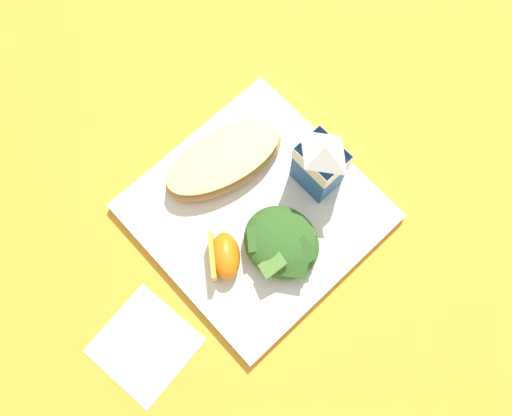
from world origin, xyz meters
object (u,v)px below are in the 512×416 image
Objects in this scene: milk_carton at (320,162)px; paper_napkin at (145,345)px; white_plate at (256,212)px; cheesy_pizza_bread at (224,161)px; green_salad_pile at (282,243)px; orange_wedge_front at (224,256)px.

milk_carton is 0.32m from paper_napkin.
cheesy_pizza_bread is at bearing 171.30° from white_plate.
green_salad_pile is 0.96× the size of paper_napkin.
milk_carton is 1.00× the size of paper_napkin.
milk_carton reaches higher than paper_napkin.
white_plate reaches higher than paper_napkin.
orange_wedge_front is (-0.04, -0.06, -0.00)m from green_salad_pile.
paper_napkin is (0.01, -0.15, -0.03)m from orange_wedge_front.
milk_carton is (-0.04, 0.10, 0.04)m from green_salad_pile.
milk_carton reaches higher than cheesy_pizza_bread.
white_plate is 0.22m from paper_napkin.
milk_carton is (0.02, 0.09, 0.07)m from white_plate.
milk_carton is (0.10, 0.08, 0.04)m from cheesy_pizza_bread.
green_salad_pile is at bearing -70.06° from milk_carton.
orange_wedge_front reaches higher than cheesy_pizza_bread.
white_plate is 0.11m from milk_carton.
paper_napkin is (0.03, -0.22, -0.01)m from white_plate.
cheesy_pizza_bread is at bearing 171.01° from green_salad_pile.
paper_napkin is (-0.03, -0.21, -0.03)m from green_salad_pile.
cheesy_pizza_bread is (-0.07, 0.01, 0.03)m from white_plate.
cheesy_pizza_bread is 0.13m from orange_wedge_front.
cheesy_pizza_bread reaches higher than white_plate.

